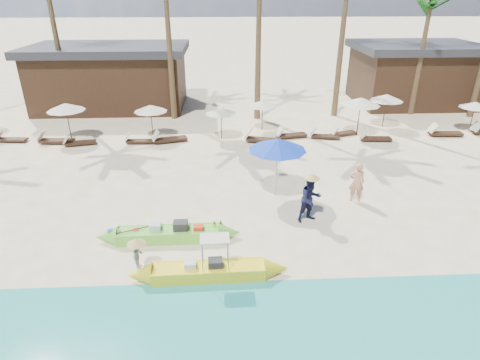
{
  "coord_description": "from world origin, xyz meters",
  "views": [
    {
      "loc": [
        -0.26,
        -11.84,
        7.8
      ],
      "look_at": [
        0.42,
        2.0,
        1.18
      ],
      "focal_mm": 30.0,
      "sensor_mm": 36.0,
      "label": 1
    }
  ],
  "objects_px": {
    "green_canoe": "(169,234)",
    "blue_umbrella": "(278,144)",
    "yellow_canoe": "(209,271)",
    "tourist": "(357,182)"
  },
  "relations": [
    {
      "from": "blue_umbrella",
      "to": "yellow_canoe",
      "type": "bearing_deg",
      "value": -117.45
    },
    {
      "from": "green_canoe",
      "to": "tourist",
      "type": "bearing_deg",
      "value": 17.92
    },
    {
      "from": "tourist",
      "to": "green_canoe",
      "type": "bearing_deg",
      "value": 25.75
    },
    {
      "from": "green_canoe",
      "to": "yellow_canoe",
      "type": "relative_size",
      "value": 1.03
    },
    {
      "from": "green_canoe",
      "to": "blue_umbrella",
      "type": "distance_m",
      "value": 5.5
    },
    {
      "from": "green_canoe",
      "to": "blue_umbrella",
      "type": "height_order",
      "value": "blue_umbrella"
    },
    {
      "from": "blue_umbrella",
      "to": "green_canoe",
      "type": "bearing_deg",
      "value": -142.97
    },
    {
      "from": "tourist",
      "to": "blue_umbrella",
      "type": "xyz_separation_m",
      "value": [
        -3.16,
        0.61,
        1.44
      ]
    },
    {
      "from": "green_canoe",
      "to": "yellow_canoe",
      "type": "height_order",
      "value": "yellow_canoe"
    },
    {
      "from": "yellow_canoe",
      "to": "tourist",
      "type": "height_order",
      "value": "tourist"
    }
  ]
}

